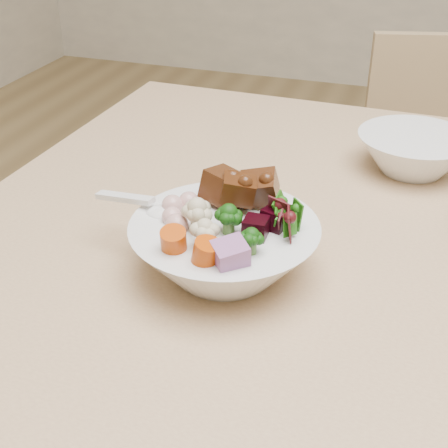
% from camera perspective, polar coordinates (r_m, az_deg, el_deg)
% --- Properties ---
extents(chair_far, '(0.45, 0.45, 0.81)m').
position_cam_1_polar(chair_far, '(1.50, 19.52, 1.66)').
color(chair_far, tan).
rests_on(chair_far, ground).
extents(food_bowl, '(0.20, 0.20, 0.11)m').
position_cam_1_polar(food_bowl, '(0.67, 0.20, -1.92)').
color(food_bowl, white).
rests_on(food_bowl, dining_table).
extents(soup_spoon, '(0.11, 0.04, 0.02)m').
position_cam_1_polar(soup_spoon, '(0.69, -6.53, 1.32)').
color(soup_spoon, white).
rests_on(soup_spoon, food_bowl).
extents(side_bowl, '(0.16, 0.16, 0.05)m').
position_cam_1_polar(side_bowl, '(0.93, 16.95, 6.21)').
color(side_bowl, white).
rests_on(side_bowl, dining_table).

